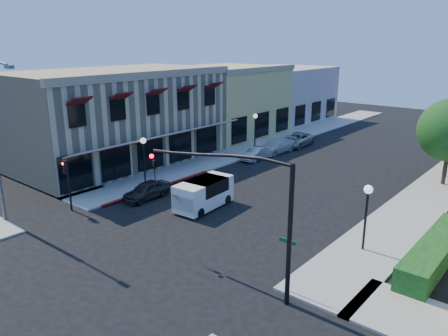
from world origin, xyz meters
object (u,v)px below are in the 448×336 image
Objects in this scene: white_van at (203,192)px; parked_car_d at (296,140)px; parked_car_c at (276,146)px; parked_car_b at (256,154)px; lamppost_left_near at (144,149)px; lamppost_left_far at (255,122)px; lamppost_right_near at (367,201)px; signal_mast_arm at (246,199)px; parked_car_a at (147,190)px; secondary_signal at (67,176)px; street_name_sign at (287,257)px.

white_van is 19.31m from parked_car_d.
parked_car_b is at bearing -87.41° from parked_car_c.
lamppost_left_far is at bearing 90.00° from lamppost_left_near.
parked_car_b is 7.00m from parked_car_d.
lamppost_left_near reaches higher than parked_car_d.
lamppost_right_near is at bearing 0.00° from lamppost_left_near.
parked_car_c is at bearing 135.75° from lamppost_right_near.
parked_car_c is (0.00, 3.32, 0.11)m from parked_car_b.
signal_mast_arm is 25.07m from lamppost_left_far.
lamppost_left_far reaches higher than parked_car_c.
parked_car_a is at bearing 159.14° from signal_mast_arm.
signal_mast_arm is 1.74× the size of parked_car_c.
parked_car_d is at bearing 102.97° from white_van.
lamppost_left_far is (-14.36, 20.50, -1.35)m from signal_mast_arm.
parked_car_d is at bearing 116.13° from signal_mast_arm.
secondary_signal is 8.54m from white_van.
signal_mast_arm is at bearing -55.00° from lamppost_left_far.
parked_car_b is 0.74× the size of parked_car_c.
parked_car_d is (0.04, 7.00, 0.10)m from parked_car_b.
secondary_signal is 5.31m from parked_car_a.
lamppost_left_far is 5.08m from parked_car_d.
white_van is at bearing -71.61° from parked_car_b.
white_van is (-7.69, 5.69, -3.02)m from signal_mast_arm.
lamppost_left_near is at bearing 180.00° from lamppost_right_near.
signal_mast_arm is at bearing -57.33° from parked_car_c.
secondary_signal is 0.98× the size of parked_car_b.
signal_mast_arm reaches higher than parked_car_a.
lamppost_right_near is at bearing -39.47° from lamppost_left_far.
street_name_sign is at bearing -99.78° from lamppost_right_near.
parked_car_d is (-14.66, 18.00, -2.08)m from lamppost_right_near.
parked_car_a is 0.75× the size of parked_car_d.
street_name_sign is 17.05m from lamppost_left_near.
parked_car_c is at bearing 85.08° from secondary_signal.
signal_mast_arm is at bearing -36.51° from white_van.
parked_car_d is (2.34, 4.00, -2.08)m from lamppost_left_far.
signal_mast_arm is 13.97m from secondary_signal.
parked_car_d is at bearing 85.73° from secondary_signal.
street_name_sign is 0.74× the size of parked_car_b.
lamppost_left_far is at bearing 128.94° from street_name_sign.
street_name_sign is 0.70× the size of parked_car_a.
lamppost_right_near is 14.76m from parked_car_a.
parked_car_a reaches higher than parked_car_b.
lamppost_left_far is 1.01× the size of parked_car_a.
lamppost_right_near reaches higher than parked_car_a.
signal_mast_arm is 2.24× the size of lamppost_left_near.
lamppost_right_near is (17.00, 0.00, 0.00)m from lamppost_left_near.
street_name_sign is at bearing -64.75° from parked_car_d.
lamppost_right_near is at bearing 67.88° from signal_mast_arm.
lamppost_left_far is 1.00× the size of lamppost_right_near.
lamppost_left_far is at bearing -124.90° from parked_car_d.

